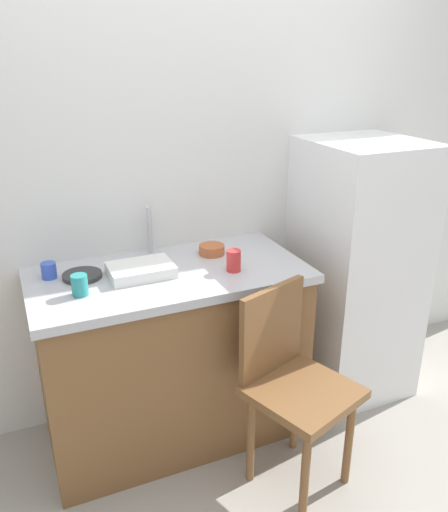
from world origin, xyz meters
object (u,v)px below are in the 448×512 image
at_px(dish_tray, 141,270).
at_px(cup_teal, 80,285).
at_px(refrigerator, 355,270).
at_px(terracotta_bowl, 212,250).
at_px(chair, 292,380).
at_px(cup_blue, 49,271).
at_px(hotplate, 82,275).
at_px(cup_red, 234,261).

relative_size(dish_tray, cup_teal, 3.20).
height_order(refrigerator, dish_tray, refrigerator).
xyz_separation_m(dish_tray, terracotta_bowl, (0.38, 0.11, -0.00)).
xyz_separation_m(chair, terracotta_bowl, (-0.11, 0.60, 0.40)).
height_order(chair, cup_blue, cup_blue).
height_order(hotplate, cup_teal, cup_teal).
xyz_separation_m(refrigerator, hotplate, (-1.42, 0.07, 0.19)).
bearing_deg(cup_blue, dish_tray, -19.36).
bearing_deg(dish_tray, refrigerator, 0.32).
distance_m(chair, dish_tray, 0.80).
height_order(refrigerator, hotplate, refrigerator).
bearing_deg(cup_blue, refrigerator, -4.60).
height_order(dish_tray, cup_red, cup_red).
distance_m(hotplate, cup_red, 0.67).
height_order(chair, dish_tray, dish_tray).
relative_size(chair, cup_blue, 12.67).
relative_size(cup_teal, cup_red, 0.90).
xyz_separation_m(refrigerator, cup_red, (-0.78, -0.12, 0.23)).
bearing_deg(terracotta_bowl, hotplate, -177.04).
xyz_separation_m(terracotta_bowl, cup_red, (0.01, -0.23, 0.03)).
relative_size(dish_tray, terracotta_bowl, 2.27).
relative_size(dish_tray, cup_red, 2.86).
relative_size(dish_tray, hotplate, 1.65).
relative_size(hotplate, cup_teal, 1.94).
distance_m(hotplate, cup_blue, 0.14).
bearing_deg(terracotta_bowl, refrigerator, -7.43).
height_order(refrigerator, cup_teal, refrigerator).
height_order(cup_teal, cup_blue, cup_teal).
xyz_separation_m(terracotta_bowl, cup_blue, (-0.75, 0.02, 0.01)).
bearing_deg(dish_tray, hotplate, 162.24).
height_order(dish_tray, cup_teal, cup_teal).
bearing_deg(cup_blue, cup_red, -17.92).
bearing_deg(terracotta_bowl, cup_blue, 178.39).
height_order(terracotta_bowl, hotplate, terracotta_bowl).
bearing_deg(chair, refrigerator, 16.97).
xyz_separation_m(cup_teal, cup_red, (0.67, -0.02, 0.01)).
relative_size(refrigerator, chair, 1.55).
bearing_deg(cup_red, terracotta_bowl, 93.18).
bearing_deg(cup_teal, dish_tray, 18.93).
bearing_deg(dish_tray, cup_red, -16.53).
bearing_deg(refrigerator, cup_teal, -176.00).
distance_m(dish_tray, cup_red, 0.41).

